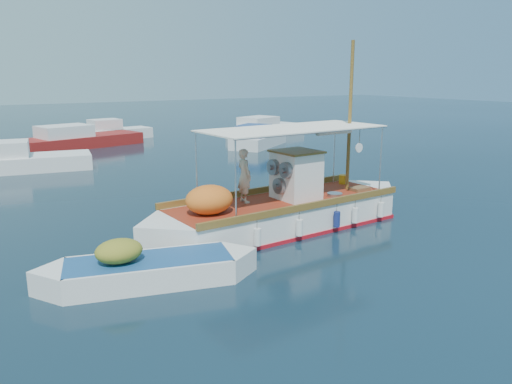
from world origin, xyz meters
TOP-DOWN VIEW (x-y plane):
  - ground at (0.00, 0.00)m, footprint 160.00×160.00m
  - fishing_caique at (0.31, 0.36)m, footprint 10.39×3.22m
  - dinghy at (-5.07, -1.55)m, footprint 5.34×2.52m
  - bg_boat_nw at (-5.71, 15.99)m, footprint 7.14×3.53m
  - bg_boat_n at (-0.92, 23.37)m, footprint 8.68×4.70m
  - bg_boat_ne at (9.87, 16.95)m, footprint 5.70×4.89m
  - bg_boat_e at (13.95, 22.24)m, footprint 7.84×4.79m
  - bg_boat_far_n at (2.46, 26.50)m, footprint 5.78×2.77m

SIDE VIEW (x-z plane):
  - ground at x=0.00m, z-range 0.00..0.00m
  - dinghy at x=-5.07m, z-range -0.39..0.96m
  - bg_boat_ne at x=9.87m, z-range -0.41..1.39m
  - bg_boat_nw at x=-5.71m, z-range -0.41..1.39m
  - bg_boat_n at x=-0.92m, z-range -0.41..1.39m
  - bg_boat_e at x=13.95m, z-range -0.41..1.39m
  - bg_boat_far_n at x=2.46m, z-range -0.41..1.39m
  - fishing_caique at x=0.31m, z-range -2.62..3.73m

